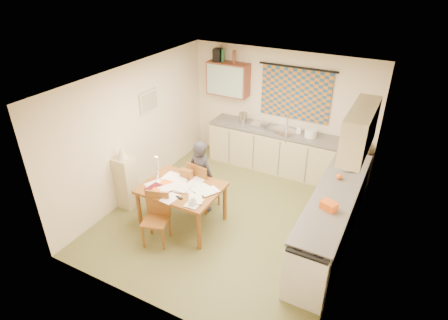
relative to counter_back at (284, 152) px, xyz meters
The scene contains 44 objects.
floor 2.02m from the counter_back, 97.45° to the right, with size 4.00×4.50×0.02m, color brown.
ceiling 2.85m from the counter_back, 97.45° to the right, with size 4.00×4.50×0.02m, color white.
wall_back 0.89m from the counter_back, 129.43° to the left, with size 4.00×0.02×2.50m, color beige.
wall_front 4.29m from the counter_back, 93.46° to the right, with size 4.00×0.02×2.50m, color beige.
wall_left 3.09m from the counter_back, 139.27° to the right, with size 0.02×4.50×2.50m, color beige.
wall_right 2.74m from the counter_back, 48.01° to the right, with size 0.02×4.50×2.50m, color beige.
window_blind 1.23m from the counter_back, 80.51° to the left, with size 1.45×0.03×1.05m, color navy.
curtain_rod 1.77m from the counter_back, 79.77° to the left, with size 0.04×0.04×1.60m, color black.
wall_cabinet 1.95m from the counter_back, behind, with size 0.90×0.34×0.70m, color brown.
wall_cabinet_glass 1.95m from the counter_back, behind, with size 0.84×0.02×0.64m, color #99B2A5.
upper_cabinet_right 2.53m from the counter_back, 41.63° to the right, with size 0.34×1.30×0.70m, color tan.
framed_print 2.99m from the counter_back, 145.14° to the right, with size 0.04×0.50×0.40m, color beige.
print_canvas 2.97m from the counter_back, 144.83° to the right, with size 0.01×0.42×0.32m, color #B9BAA5.
counter_back is the anchor object (origin of this frame).
counter_right 2.27m from the counter_back, 50.55° to the right, with size 0.62×2.95×0.92m.
stove 3.36m from the counter_back, 64.53° to the right, with size 0.57×0.57×0.89m.
sink 0.43m from the counter_back, behind, with size 0.55×0.45×0.10m, color silver.
tap 0.64m from the counter_back, 104.33° to the left, with size 0.03×0.03×0.28m, color silver.
dish_rack 0.78m from the counter_back, behind, with size 0.35×0.30×0.06m, color silver.
kettle 1.13m from the counter_back, behind, with size 0.18×0.18×0.24m, color silver.
mixing_bowl 0.75m from the counter_back, ahead, with size 0.24×0.24×0.16m, color white.
soap_bottle 0.63m from the counter_back, 10.82° to the left, with size 0.09×0.10×0.19m, color white.
bowl 1.82m from the counter_back, 34.60° to the right, with size 0.25×0.25×0.05m, color white.
orange_bag 2.73m from the counter_back, 57.30° to the right, with size 0.22×0.16×0.12m, color orange.
fruit_orange 2.01m from the counter_back, 44.22° to the right, with size 0.10×0.10×0.10m, color orange.
speaker 2.47m from the counter_back, behind, with size 0.16×0.20×0.26m, color black.
bottle_green 2.39m from the counter_back, behind, with size 0.07×0.07×0.26m, color #195926.
bottle_brown 2.23m from the counter_back, behind, with size 0.07×0.07×0.26m, color brown.
dining_table 2.69m from the counter_back, 109.67° to the right, with size 1.30×0.99×0.75m.
chair_far 2.12m from the counter_back, 113.16° to the right, with size 0.50×0.50×0.96m.
chair_near 3.29m from the counter_back, 108.09° to the right, with size 0.49×0.49×0.87m.
person 2.18m from the counter_back, 112.66° to the right, with size 0.55×0.41×1.38m, color black.
shelf_stand 3.31m from the counter_back, 129.25° to the right, with size 0.32×0.30×1.00m, color tan.
lampshade 3.38m from the counter_back, 129.25° to the right, with size 0.20×0.20×0.22m, color beige.
letter_rack 2.48m from the counter_back, 113.54° to the right, with size 0.22×0.10×0.16m, color brown.
mug 2.94m from the counter_back, 99.09° to the right, with size 0.15×0.15×0.09m, color white.
magazine 3.10m from the counter_back, 116.37° to the right, with size 0.23×0.29×0.03m, color maroon.
book 2.93m from the counter_back, 116.06° to the right, with size 0.20×0.27×0.02m, color orange.
orange_box 3.09m from the counter_back, 112.76° to the right, with size 0.12×0.08×0.04m, color orange.
eyeglasses 2.94m from the counter_back, 104.84° to the right, with size 0.13×0.04×0.02m, color black.
candle_holder 2.90m from the counter_back, 119.36° to the right, with size 0.06×0.06×0.18m, color silver.
candle 2.89m from the counter_back, 120.01° to the right, with size 0.02×0.02×0.22m, color white.
candle_flame 2.95m from the counter_back, 119.82° to the right, with size 0.02×0.02×0.02m, color #FFCC66.
papers 2.74m from the counter_back, 109.31° to the right, with size 1.26×0.97×0.03m.
Camera 1 is at (2.41, -4.85, 4.14)m, focal length 30.00 mm.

